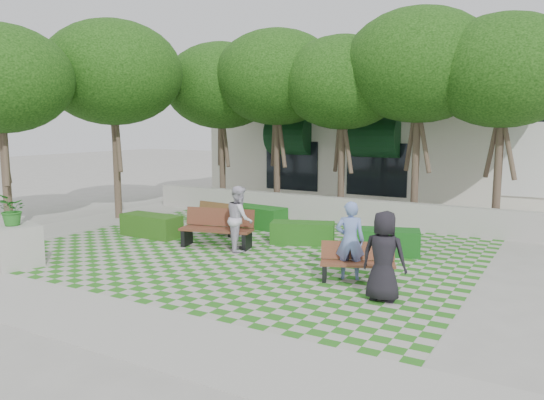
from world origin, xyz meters
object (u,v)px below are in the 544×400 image
Objects in this scene: person_dark at (384,256)px; person_blue at (350,240)px; bench_east at (358,263)px; hedge_east at (382,242)px; bench_west at (216,219)px; hedge_midleft at (256,217)px; person_white at (240,218)px; hedge_west at (151,226)px; hedge_midright at (303,233)px; bench_mid at (217,229)px; planter_front at (14,237)px.

person_blue is at bearing -45.22° from person_dark.
bench_east reaches higher than hedge_east.
hedge_east is at bearing 5.45° from bench_west.
person_blue is (5.00, -4.08, 0.53)m from hedge_midleft.
bench_east is 0.52m from person_blue.
person_white is (1.97, -1.62, 0.44)m from bench_west.
person_white is (1.33, -3.02, 0.54)m from hedge_midleft.
person_white is at bearing -37.52° from person_blue.
hedge_midright is at bearing 17.99° from hedge_west.
person_white reaches higher than hedge_midleft.
bench_mid is 5.20m from planter_front.
bench_west is at bearing 113.29° from bench_mid.
hedge_east is 7.10m from hedge_west.
hedge_east is at bearing 74.59° from bench_east.
hedge_east is at bearing 5.84° from bench_mid.
hedge_east is (-0.32, 2.66, -0.07)m from bench_east.
bench_mid is 1.10× the size of hedge_west.
person_dark is (0.92, -1.01, 0.49)m from bench_east.
planter_front is at bearing -101.95° from bench_west.
hedge_midleft is at bearing 150.27° from hedge_midright.
person_dark is (6.12, -5.12, 0.54)m from hedge_midleft.
person_white reaches higher than bench_west.
bench_east reaches higher than hedge_west.
person_dark is at bearing -69.80° from bench_east.
planter_front reaches higher than hedge_east.
person_blue reaches higher than hedge_west.
hedge_midleft is 3.54m from hedge_west.
planter_front is (-0.45, -4.31, 0.39)m from hedge_west.
bench_east is 0.84× the size of hedge_midleft.
bench_mid is 1.11× the size of hedge_east.
hedge_east is at bearing 37.74° from planter_front.
person_white is (-3.56, -1.56, 0.56)m from hedge_east.
hedge_east is 1.07× the size of hedge_midright.
hedge_midright is at bearing 5.93° from bench_west.
person_dark is at bearing -151.23° from person_white.
bench_mid is 1.20× the size of person_white.
person_white is at bearing -26.06° from person_dark.
planter_front is 8.89m from person_dark.
bench_west is 0.96× the size of hedge_east.
hedge_midleft is 1.15× the size of person_blue.
person_blue reaches higher than hedge_east.
hedge_east is 0.95× the size of hedge_midleft.
bench_east is 4.06m from person_white.
bench_west is at bearing 179.92° from hedge_midright.
hedge_midleft is 1.14× the size of person_white.
hedge_midright is 0.93× the size of hedge_west.
hedge_west is (-4.53, -1.47, 0.02)m from hedge_midright.
person_blue is 0.99× the size of person_white.
person_white reaches higher than person_blue.
bench_west is (-5.84, 2.71, 0.05)m from bench_east.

